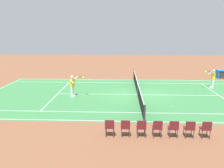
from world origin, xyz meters
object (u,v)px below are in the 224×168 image
at_px(tennis_player_near, 73,85).
at_px(spectator_chair_0, 206,128).
at_px(spectator_chair_4, 141,127).
at_px(spectator_chair_6, 110,126).
at_px(equipment_cart_tarped, 222,74).
at_px(spectator_chair_2, 173,128).
at_px(tennis_ball, 172,106).
at_px(spectator_chair_3, 157,127).
at_px(tennis_net, 138,89).
at_px(spectator_chair_1, 190,128).
at_px(tennis_player_far, 213,78).
at_px(spectator_chair_5, 125,127).

xyz_separation_m(tennis_player_near, spectator_chair_0, (-7.71, 6.69, -0.41)).
distance_m(spectator_chair_4, spectator_chair_6, 1.51).
bearing_deg(equipment_cart_tarped, spectator_chair_6, 51.70).
bearing_deg(spectator_chair_2, tennis_player_near, -47.15).
bearing_deg(tennis_ball, spectator_chair_2, 78.34).
height_order(tennis_player_near, spectator_chair_4, tennis_player_near).
height_order(spectator_chair_0, spectator_chair_3, same).
height_order(tennis_ball, spectator_chair_6, spectator_chair_6).
bearing_deg(tennis_player_near, spectator_chair_3, 129.18).
xyz_separation_m(tennis_ball, equipment_cart_tarped, (-7.39, -9.80, 0.40)).
bearing_deg(spectator_chair_4, spectator_chair_6, 0.00).
xyz_separation_m(spectator_chair_3, equipment_cart_tarped, (-9.08, -14.37, -0.08)).
height_order(tennis_net, spectator_chair_0, tennis_net).
bearing_deg(tennis_player_near, spectator_chair_1, 136.13).
bearing_deg(spectator_chair_0, tennis_ball, -82.94).
xyz_separation_m(spectator_chair_0, spectator_chair_4, (3.01, 0.00, 0.00)).
bearing_deg(spectator_chair_1, spectator_chair_6, 0.00).
bearing_deg(tennis_player_far, equipment_cart_tarped, -122.03).
relative_size(tennis_player_far, equipment_cart_tarped, 1.36).
bearing_deg(spectator_chair_2, spectator_chair_5, 0.00).
bearing_deg(tennis_net, spectator_chair_4, 87.64).
bearing_deg(spectator_chair_6, tennis_player_far, -130.80).
distance_m(tennis_net, spectator_chair_0, 7.89).
bearing_deg(tennis_ball, spectator_chair_3, 69.62).
distance_m(spectator_chair_4, spectator_chair_5, 0.75).
xyz_separation_m(tennis_net, equipment_cart_tarped, (-9.53, -6.95, -0.05)).
bearing_deg(spectator_chair_2, tennis_net, -80.80).
distance_m(tennis_player_far, spectator_chair_5, 12.63).
xyz_separation_m(tennis_ball, spectator_chair_2, (0.94, 4.56, 0.49)).
relative_size(tennis_ball, spectator_chair_0, 0.08).
relative_size(tennis_player_near, tennis_ball, 25.71).
bearing_deg(spectator_chair_0, tennis_net, -69.95).
bearing_deg(spectator_chair_1, spectator_chair_5, 0.00).
bearing_deg(spectator_chair_0, spectator_chair_6, 0.00).
bearing_deg(spectator_chair_5, spectator_chair_6, 0.00).
xyz_separation_m(tennis_ball, spectator_chair_6, (3.95, 4.56, 0.49)).
height_order(spectator_chair_3, spectator_chair_5, same).
xyz_separation_m(tennis_net, spectator_chair_0, (-2.71, 7.42, 0.03)).
bearing_deg(tennis_ball, tennis_net, -53.11).
relative_size(tennis_ball, spectator_chair_3, 0.08).
distance_m(tennis_ball, equipment_cart_tarped, 12.28).
distance_m(tennis_net, spectator_chair_5, 7.49).
relative_size(spectator_chair_2, spectator_chair_4, 1.00).
bearing_deg(spectator_chair_3, tennis_player_near, -50.82).
relative_size(spectator_chair_4, equipment_cart_tarped, 0.70).
relative_size(tennis_ball, spectator_chair_4, 0.08).
height_order(tennis_player_near, tennis_ball, tennis_player_near).
distance_m(tennis_player_far, equipment_cart_tarped, 5.27).
distance_m(spectator_chair_2, spectator_chair_3, 0.75).
height_order(spectator_chair_4, spectator_chair_5, same).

